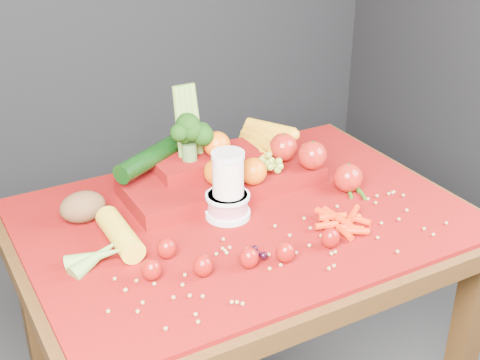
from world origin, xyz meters
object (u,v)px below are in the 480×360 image
milk_glass (228,183)px  produce_mound (229,166)px  yogurt_bowl (228,205)px  table (244,252)px

milk_glass → produce_mound: bearing=60.8°
yogurt_bowl → table: bearing=-21.7°
yogurt_bowl → produce_mound: 0.16m
produce_mound → yogurt_bowl: bearing=-119.8°
table → yogurt_bowl: size_ratio=9.90×
table → yogurt_bowl: bearing=158.3°
milk_glass → yogurt_bowl: (-0.00, 0.00, -0.06)m
milk_glass → produce_mound: 0.16m
table → milk_glass: bearing=157.8°
yogurt_bowl → produce_mound: produce_mound is taller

